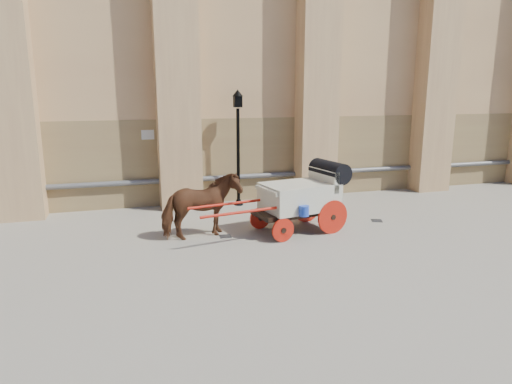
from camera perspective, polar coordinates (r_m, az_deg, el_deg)
name	(u,v)px	position (r m, az deg, el deg)	size (l,w,h in m)	color
ground	(234,235)	(12.84, -2.75, -5.42)	(90.00, 90.00, 0.00)	gray
horse	(201,206)	(12.46, -6.85, -1.79)	(0.96, 2.11, 1.79)	brown
carriage	(304,194)	(13.11, 6.01, -0.29)	(4.63, 1.97, 1.97)	black
street_lamp	(238,145)	(15.79, -2.25, 5.93)	(0.37, 0.37, 3.99)	black
drain_grate_near	(225,236)	(12.74, -3.86, -5.54)	(0.32, 0.32, 0.01)	black
drain_grate_far	(377,221)	(14.70, 14.86, -3.47)	(0.32, 0.32, 0.01)	black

